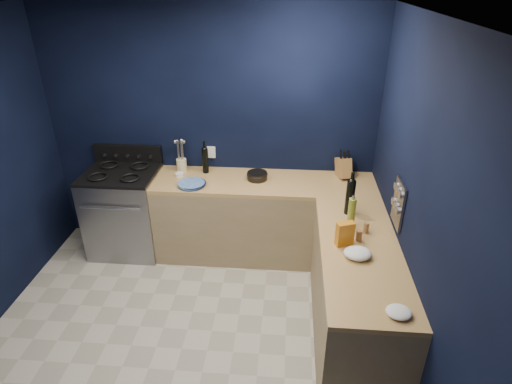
# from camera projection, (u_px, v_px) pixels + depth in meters

# --- Properties ---
(floor) EXTENTS (3.50, 3.50, 0.02)m
(floor) POSITION_uv_depth(u_px,v_px,m) (182.00, 350.00, 3.59)
(floor) COLOR #AAA795
(floor) RESTS_ON ground
(ceiling) EXTENTS (3.50, 3.50, 0.02)m
(ceiling) POSITION_uv_depth(u_px,v_px,m) (143.00, 17.00, 2.36)
(ceiling) COLOR silver
(ceiling) RESTS_ON ground
(wall_back) EXTENTS (3.50, 0.02, 2.60)m
(wall_back) POSITION_uv_depth(u_px,v_px,m) (211.00, 132.00, 4.53)
(wall_back) COLOR black
(wall_back) RESTS_ON ground
(wall_right) EXTENTS (0.02, 3.50, 2.60)m
(wall_right) POSITION_uv_depth(u_px,v_px,m) (423.00, 228.00, 2.85)
(wall_right) COLOR black
(wall_right) RESTS_ON ground
(cab_back) EXTENTS (2.30, 0.63, 0.86)m
(cab_back) POSITION_uv_depth(u_px,v_px,m) (264.00, 220.00, 4.60)
(cab_back) COLOR #927D59
(cab_back) RESTS_ON floor
(top_back) EXTENTS (2.30, 0.63, 0.04)m
(top_back) POSITION_uv_depth(u_px,v_px,m) (264.00, 183.00, 4.39)
(top_back) COLOR olive
(top_back) RESTS_ON cab_back
(cab_right) EXTENTS (0.63, 1.67, 0.86)m
(cab_right) POSITION_uv_depth(u_px,v_px,m) (355.00, 296.00, 3.53)
(cab_right) COLOR #927D59
(cab_right) RESTS_ON floor
(top_right) EXTENTS (0.63, 1.67, 0.04)m
(top_right) POSITION_uv_depth(u_px,v_px,m) (361.00, 252.00, 3.32)
(top_right) COLOR olive
(top_right) RESTS_ON cab_right
(gas_range) EXTENTS (0.76, 0.66, 0.92)m
(gas_range) POSITION_uv_depth(u_px,v_px,m) (126.00, 212.00, 4.69)
(gas_range) COLOR gray
(gas_range) RESTS_ON floor
(oven_door) EXTENTS (0.59, 0.02, 0.42)m
(oven_door) POSITION_uv_depth(u_px,v_px,m) (116.00, 229.00, 4.41)
(oven_door) COLOR black
(oven_door) RESTS_ON gas_range
(cooktop) EXTENTS (0.76, 0.66, 0.03)m
(cooktop) POSITION_uv_depth(u_px,v_px,m) (120.00, 174.00, 4.46)
(cooktop) COLOR black
(cooktop) RESTS_ON gas_range
(backguard) EXTENTS (0.76, 0.06, 0.20)m
(backguard) POSITION_uv_depth(u_px,v_px,m) (128.00, 154.00, 4.68)
(backguard) COLOR black
(backguard) RESTS_ON gas_range
(spice_panel) EXTENTS (0.02, 0.28, 0.38)m
(spice_panel) POSITION_uv_depth(u_px,v_px,m) (399.00, 204.00, 3.39)
(spice_panel) COLOR gray
(spice_panel) RESTS_ON wall_right
(wall_outlet) EXTENTS (0.09, 0.02, 0.13)m
(wall_outlet) POSITION_uv_depth(u_px,v_px,m) (211.00, 152.00, 4.61)
(wall_outlet) COLOR white
(wall_outlet) RESTS_ON wall_back
(plate_stack) EXTENTS (0.31, 0.31, 0.03)m
(plate_stack) POSITION_uv_depth(u_px,v_px,m) (191.00, 184.00, 4.29)
(plate_stack) COLOR #3B64A2
(plate_stack) RESTS_ON top_back
(ramekin) EXTENTS (0.11, 0.11, 0.03)m
(ramekin) POSITION_uv_depth(u_px,v_px,m) (179.00, 175.00, 4.48)
(ramekin) COLOR white
(ramekin) RESTS_ON top_back
(utensil_crock) EXTENTS (0.14, 0.14, 0.14)m
(utensil_crock) POSITION_uv_depth(u_px,v_px,m) (182.00, 165.00, 4.59)
(utensil_crock) COLOR beige
(utensil_crock) RESTS_ON top_back
(wine_bottle_back) EXTENTS (0.08, 0.08, 0.27)m
(wine_bottle_back) POSITION_uv_depth(u_px,v_px,m) (205.00, 161.00, 4.51)
(wine_bottle_back) COLOR black
(wine_bottle_back) RESTS_ON top_back
(lemon_basket) EXTENTS (0.24, 0.24, 0.08)m
(lemon_basket) POSITION_uv_depth(u_px,v_px,m) (257.00, 176.00, 4.41)
(lemon_basket) COLOR black
(lemon_basket) RESTS_ON top_back
(knife_block) EXTENTS (0.18, 0.27, 0.26)m
(knife_block) POSITION_uv_depth(u_px,v_px,m) (343.00, 168.00, 4.43)
(knife_block) COLOR olive
(knife_block) RESTS_ON top_back
(wine_bottle_right) EXTENTS (0.10, 0.10, 0.32)m
(wine_bottle_right) POSITION_uv_depth(u_px,v_px,m) (350.00, 197.00, 3.74)
(wine_bottle_right) COLOR black
(wine_bottle_right) RESTS_ON top_right
(oil_bottle) EXTENTS (0.08, 0.08, 0.27)m
(oil_bottle) POSITION_uv_depth(u_px,v_px,m) (351.00, 213.00, 3.54)
(oil_bottle) COLOR olive
(oil_bottle) RESTS_ON top_right
(spice_jar_near) EXTENTS (0.05, 0.05, 0.10)m
(spice_jar_near) POSITION_uv_depth(u_px,v_px,m) (366.00, 228.00, 3.50)
(spice_jar_near) COLOR olive
(spice_jar_near) RESTS_ON top_right
(spice_jar_far) EXTENTS (0.06, 0.06, 0.10)m
(spice_jar_far) POSITION_uv_depth(u_px,v_px,m) (359.00, 236.00, 3.40)
(spice_jar_far) COLOR olive
(spice_jar_far) RESTS_ON top_right
(crouton_bag) EXTENTS (0.15, 0.11, 0.20)m
(crouton_bag) POSITION_uv_depth(u_px,v_px,m) (345.00, 234.00, 3.33)
(crouton_bag) COLOR #CD4416
(crouton_bag) RESTS_ON top_right
(towel_front) EXTENTS (0.24, 0.21, 0.07)m
(towel_front) POSITION_uv_depth(u_px,v_px,m) (358.00, 253.00, 3.21)
(towel_front) COLOR white
(towel_front) RESTS_ON top_right
(towel_end) EXTENTS (0.18, 0.16, 0.05)m
(towel_end) POSITION_uv_depth(u_px,v_px,m) (399.00, 312.00, 2.68)
(towel_end) COLOR white
(towel_end) RESTS_ON top_right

